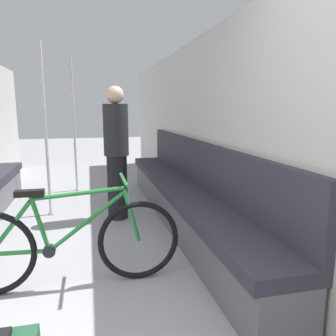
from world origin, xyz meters
TOP-DOWN VIEW (x-y plane):
  - wall_right at (1.47, 2.77)m, footprint 0.10×8.73m
  - bench_seat_row_right at (1.21, 2.57)m, footprint 0.48×4.38m
  - bicycle at (-0.04, 1.42)m, footprint 1.72×0.46m
  - grab_pole_near at (-0.36, 3.30)m, footprint 0.08×0.08m
  - grab_pole_far at (-0.07, 4.55)m, footprint 0.08×0.08m
  - passenger_standing at (0.47, 2.97)m, footprint 0.30×0.30m

SIDE VIEW (x-z plane):
  - bench_seat_row_right at x=1.21m, z-range -0.17..0.81m
  - bicycle at x=-0.04m, z-range -0.07..0.76m
  - passenger_standing at x=0.47m, z-range 0.03..1.64m
  - grab_pole_near at x=-0.36m, z-range -0.03..2.12m
  - grab_pole_far at x=-0.07m, z-range -0.03..2.12m
  - wall_right at x=1.47m, z-range 0.00..2.17m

